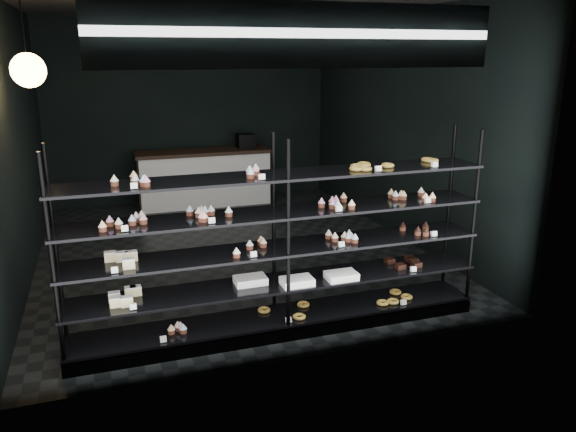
{
  "coord_description": "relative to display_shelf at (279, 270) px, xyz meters",
  "views": [
    {
      "loc": [
        -1.57,
        -7.19,
        2.62
      ],
      "look_at": [
        0.2,
        -1.9,
        0.99
      ],
      "focal_mm": 35.0,
      "sensor_mm": 36.0,
      "label": 1
    }
  ],
  "objects": [
    {
      "name": "signage",
      "position": [
        0.07,
        -0.48,
        2.12
      ],
      "size": [
        3.3,
        0.05,
        0.5
      ],
      "color": "#0E1D46",
      "rests_on": "room"
    },
    {
      "name": "pendant_lamp",
      "position": [
        -2.13,
        1.58,
        1.82
      ],
      "size": [
        0.34,
        0.34,
        0.9
      ],
      "color": "black",
      "rests_on": "room"
    },
    {
      "name": "room",
      "position": [
        0.07,
        2.45,
        0.97
      ],
      "size": [
        5.01,
        6.01,
        3.2
      ],
      "color": "black",
      "rests_on": "ground"
    },
    {
      "name": "display_shelf",
      "position": [
        0.0,
        0.0,
        0.0
      ],
      "size": [
        4.0,
        0.5,
        1.91
      ],
      "color": "black",
      "rests_on": "room"
    },
    {
      "name": "service_counter",
      "position": [
        0.2,
        4.95,
        -0.13
      ],
      "size": [
        2.35,
        0.65,
        1.23
      ],
      "color": "silver",
      "rests_on": "room"
    }
  ]
}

